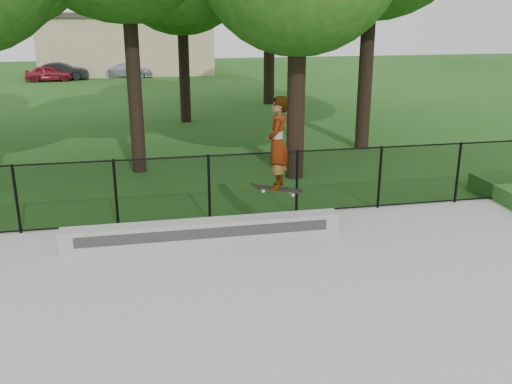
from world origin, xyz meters
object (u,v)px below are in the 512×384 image
car_a (49,73)px  skater_airborne (278,144)px  grind_ledge (204,231)px  car_b (62,71)px  car_c (127,70)px

car_a → skater_airborne: 30.75m
grind_ledge → car_b: 30.50m
grind_ledge → skater_airborne: (1.44, -0.28, 1.79)m
car_b → skater_airborne: 31.13m
grind_ledge → car_b: size_ratio=1.80×
car_a → car_b: (0.72, 0.59, 0.06)m
grind_ledge → car_a: (-6.85, 29.29, 0.23)m
car_a → car_c: size_ratio=0.92×
skater_airborne → grind_ledge: bearing=168.9°
car_a → car_c: car_a is taller
car_c → car_b: bearing=113.5°
car_c → car_a: bearing=118.4°
car_c → skater_airborne: (3.28, -30.92, 1.55)m
car_a → car_c: bearing=-78.1°
grind_ledge → car_a: size_ratio=1.88×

